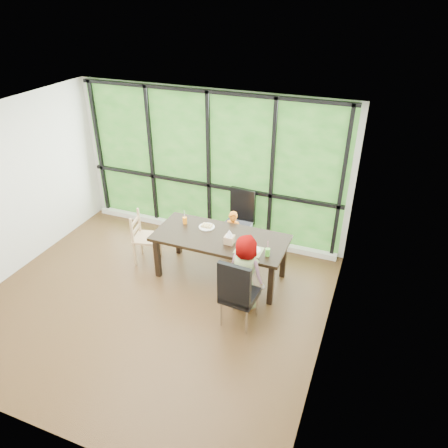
{
  "coord_description": "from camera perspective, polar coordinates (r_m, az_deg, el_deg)",
  "views": [
    {
      "loc": [
        2.8,
        -4.17,
        4.18
      ],
      "look_at": [
        0.8,
        0.9,
        1.05
      ],
      "focal_mm": 33.89,
      "sensor_mm": 36.0,
      "label": 1
    }
  ],
  "objects": [
    {
      "name": "crepe_rolls_near",
      "position": [
        6.22,
        3.87,
        -3.3
      ],
      "size": [
        0.1,
        0.12,
        0.04
      ],
      "primitive_type": null,
      "color": "tan",
      "rests_on": "plate_near"
    },
    {
      "name": "dining_table",
      "position": [
        6.75,
        -0.48,
        -4.42
      ],
      "size": [
        2.11,
        1.01,
        0.75
      ],
      "primitive_type": "cube",
      "rotation": [
        0.0,
        0.0,
        0.04
      ],
      "color": "black",
      "rests_on": "ground"
    },
    {
      "name": "plate_far",
      "position": [
        6.79,
        -2.34,
        -0.4
      ],
      "size": [
        0.26,
        0.26,
        0.02
      ],
      "primitive_type": "cylinder",
      "color": "white",
      "rests_on": "dining_table"
    },
    {
      "name": "placemat",
      "position": [
        6.23,
        3.37,
        -3.55
      ],
      "size": [
        0.39,
        0.29,
        0.01
      ],
      "primitive_type": "cube",
      "color": "tan",
      "rests_on": "dining_table"
    },
    {
      "name": "green_cup",
      "position": [
        6.11,
        5.89,
        -3.79
      ],
      "size": [
        0.07,
        0.07,
        0.11
      ],
      "primitive_type": "cylinder",
      "color": "#5DBE3A",
      "rests_on": "dining_table"
    },
    {
      "name": "chair_interior_leather",
      "position": [
        5.8,
        2.14,
        -8.99
      ],
      "size": [
        0.49,
        0.49,
        1.08
      ],
      "primitive_type": "cube",
      "rotation": [
        0.0,
        0.0,
        3.07
      ],
      "color": "black",
      "rests_on": "ground"
    },
    {
      "name": "orange_cup",
      "position": [
        6.91,
        -5.3,
        0.49
      ],
      "size": [
        0.07,
        0.07,
        0.11
      ],
      "primitive_type": "cylinder",
      "color": "orange",
      "rests_on": "dining_table"
    },
    {
      "name": "window_mullions",
      "position": [
        7.51,
        -2.09,
        7.7
      ],
      "size": [
        4.8,
        0.06,
        2.65
      ],
      "primitive_type": null,
      "color": "black",
      "rests_on": "back_wall"
    },
    {
      "name": "chair_end_beech",
      "position": [
        7.21,
        -10.41,
        -1.84
      ],
      "size": [
        0.48,
        0.5,
        0.9
      ],
      "primitive_type": "cube",
      "rotation": [
        0.0,
        0.0,
        1.79
      ],
      "color": "#A8815A",
      "rests_on": "ground"
    },
    {
      "name": "window_sill",
      "position": [
        8.05,
        -2.03,
        -1.0
      ],
      "size": [
        4.8,
        0.12,
        0.1
      ],
      "primitive_type": "cube",
      "color": "silver",
      "rests_on": "ground"
    },
    {
      "name": "crepe_rolls_far",
      "position": [
        6.78,
        -2.35,
        -0.21
      ],
      "size": [
        0.2,
        0.12,
        0.04
      ],
      "primitive_type": null,
      "color": "tan",
      "rests_on": "plate_far"
    },
    {
      "name": "chair_window_leather",
      "position": [
        7.4,
        1.9,
        0.39
      ],
      "size": [
        0.49,
        0.49,
        1.08
      ],
      "primitive_type": "cube",
      "rotation": [
        0.0,
        0.0,
        -0.08
      ],
      "color": "black",
      "rests_on": "ground"
    },
    {
      "name": "child_toddler",
      "position": [
        7.15,
        1.2,
        -1.6
      ],
      "size": [
        0.34,
        0.23,
        0.89
      ],
      "primitive_type": "imported",
      "rotation": [
        0.0,
        0.0,
        -0.05
      ],
      "color": "orange",
      "rests_on": "ground"
    },
    {
      "name": "tissue_box",
      "position": [
        6.36,
        0.73,
        -2.12
      ],
      "size": [
        0.14,
        0.14,
        0.12
      ],
      "primitive_type": "cube",
      "color": "tan",
      "rests_on": "dining_table"
    },
    {
      "name": "back_wall",
      "position": [
        7.56,
        -1.91,
        7.86
      ],
      "size": [
        5.0,
        0.0,
        5.0
      ],
      "primitive_type": "plane",
      "rotation": [
        1.57,
        0.0,
        0.0
      ],
      "color": "silver",
      "rests_on": "ground"
    },
    {
      "name": "plate_near",
      "position": [
        6.23,
        3.86,
        -3.5
      ],
      "size": [
        0.24,
        0.24,
        0.02
      ],
      "primitive_type": "cylinder",
      "color": "white",
      "rests_on": "dining_table"
    },
    {
      "name": "tissue",
      "position": [
        6.3,
        0.73,
        -1.22
      ],
      "size": [
        0.12,
        0.12,
        0.11
      ],
      "primitive_type": "cone",
      "color": "white",
      "rests_on": "tissue_box"
    },
    {
      "name": "child_older",
      "position": [
        6.06,
        3.08,
        -6.55
      ],
      "size": [
        0.65,
        0.51,
        1.17
      ],
      "primitive_type": "imported",
      "rotation": [
        0.0,
        0.0,
        2.88
      ],
      "color": "gray",
      "rests_on": "ground"
    },
    {
      "name": "straw_white",
      "position": [
        6.86,
        -5.34,
        1.19
      ],
      "size": [
        0.01,
        0.04,
        0.2
      ],
      "primitive_type": "cylinder",
      "rotation": [
        0.14,
        0.0,
        0.0
      ],
      "color": "white",
      "rests_on": "orange_cup"
    },
    {
      "name": "foliage_backdrop",
      "position": [
        7.54,
        -1.97,
        7.81
      ],
      "size": [
        4.8,
        0.02,
        2.65
      ],
      "primitive_type": "cube",
      "color": "#1F5218",
      "rests_on": "back_wall"
    },
    {
      "name": "ground",
      "position": [
        6.54,
        -9.63,
        -10.39
      ],
      "size": [
        5.0,
        5.0,
        0.0
      ],
      "primitive_type": "plane",
      "color": "black",
      "rests_on": "ground"
    },
    {
      "name": "straw_pink",
      "position": [
        6.06,
        5.94,
        -3.03
      ],
      "size": [
        0.01,
        0.04,
        0.2
      ],
      "primitive_type": "cylinder",
      "rotation": [
        0.14,
        0.0,
        0.0
      ],
      "color": "pink",
      "rests_on": "green_cup"
    }
  ]
}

